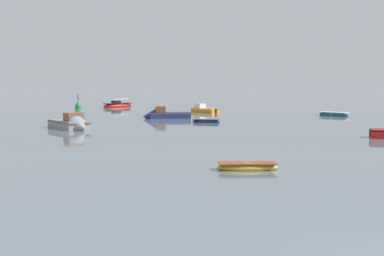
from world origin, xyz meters
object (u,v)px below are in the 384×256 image
at_px(sailboat_moored_0, 118,105).
at_px(motorboat_moored_2, 201,110).
at_px(rowboat_moored_6, 247,167).
at_px(motorboat_moored_1, 73,125).
at_px(rowboat_moored_1, 334,114).
at_px(channel_buoy, 78,106).
at_px(rowboat_moored_2, 206,121).
at_px(motorboat_moored_3, 163,116).

distance_m(sailboat_moored_0, motorboat_moored_2, 18.71).
relative_size(sailboat_moored_0, rowboat_moored_6, 1.87).
distance_m(motorboat_moored_1, rowboat_moored_6, 26.71).
xyz_separation_m(motorboat_moored_1, motorboat_moored_2, (10.09, 25.94, -0.08)).
relative_size(rowboat_moored_1, channel_buoy, 1.71).
bearing_deg(rowboat_moored_1, rowboat_moored_2, 79.33).
relative_size(rowboat_moored_6, channel_buoy, 1.40).
bearing_deg(rowboat_moored_2, motorboat_moored_1, -131.37).
bearing_deg(motorboat_moored_2, channel_buoy, 19.97).
xyz_separation_m(rowboat_moored_1, motorboat_moored_2, (-16.30, 5.92, 0.08)).
distance_m(rowboat_moored_1, motorboat_moored_2, 17.34).
xyz_separation_m(motorboat_moored_3, channel_buoy, (-14.69, 18.46, 0.15)).
distance_m(rowboat_moored_2, motorboat_moored_1, 14.27).
bearing_deg(motorboat_moored_2, rowboat_moored_1, -160.22).
bearing_deg(motorboat_moored_3, motorboat_moored_1, 56.20).
bearing_deg(motorboat_moored_1, rowboat_moored_1, 87.79).
xyz_separation_m(rowboat_moored_1, rowboat_moored_2, (-14.83, -11.66, -0.05)).
relative_size(rowboat_moored_2, channel_buoy, 1.34).
height_order(sailboat_moored_0, channel_buoy, sailboat_moored_0).
distance_m(rowboat_moored_1, rowboat_moored_2, 18.86).
xyz_separation_m(rowboat_moored_2, motorboat_moored_1, (-11.56, -8.36, 0.21)).
height_order(motorboat_moored_3, rowboat_moored_6, motorboat_moored_3).
xyz_separation_m(motorboat_moored_1, motorboat_moored_3, (6.40, 14.09, -0.03)).
bearing_deg(motorboat_moored_2, sailboat_moored_0, -2.90).
distance_m(rowboat_moored_6, channel_buoy, 59.38).
relative_size(rowboat_moored_1, motorboat_moored_3, 0.71).
bearing_deg(motorboat_moored_3, rowboat_moored_6, 94.15).
bearing_deg(rowboat_moored_1, sailboat_moored_0, 9.43).
bearing_deg(channel_buoy, motorboat_moored_2, -19.77).
xyz_separation_m(sailboat_moored_0, rowboat_moored_2, (15.24, -30.25, -0.14)).
bearing_deg(motorboat_moored_3, rowboat_moored_1, -172.84).
relative_size(sailboat_moored_0, rowboat_moored_2, 1.96).
bearing_deg(channel_buoy, rowboat_moored_2, -50.62).
height_order(rowboat_moored_1, rowboat_moored_6, rowboat_moored_1).
xyz_separation_m(sailboat_moored_0, rowboat_moored_6, (18.76, -60.65, -0.13)).
bearing_deg(motorboat_moored_2, motorboat_moored_3, 112.44).
distance_m(rowboat_moored_1, motorboat_moored_3, 20.85).
distance_m(motorboat_moored_2, rowboat_moored_6, 48.24).
xyz_separation_m(rowboat_moored_1, rowboat_moored_6, (-11.30, -42.06, -0.04)).
xyz_separation_m(rowboat_moored_2, channel_buoy, (-19.85, 24.18, 0.33)).
xyz_separation_m(motorboat_moored_2, rowboat_moored_6, (5.00, -47.98, -0.12)).
height_order(rowboat_moored_1, motorboat_moored_2, motorboat_moored_2).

